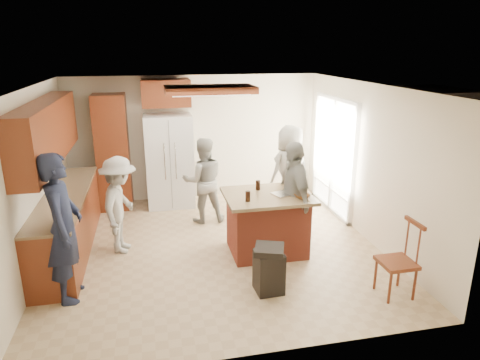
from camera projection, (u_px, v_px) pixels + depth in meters
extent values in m
plane|color=tan|center=(215.00, 248.00, 6.73)|extent=(5.00, 5.00, 0.00)
plane|color=white|center=(212.00, 86.00, 5.98)|extent=(5.00, 5.00, 0.00)
plane|color=beige|center=(195.00, 138.00, 8.69)|extent=(5.00, 0.00, 5.00)
plane|color=beige|center=(253.00, 245.00, 4.03)|extent=(5.00, 0.00, 5.00)
plane|color=beige|center=(33.00, 183.00, 5.86)|extent=(0.00, 5.00, 5.00)
plane|color=beige|center=(367.00, 163.00, 6.86)|extent=(0.00, 5.00, 5.00)
cube|color=white|center=(334.00, 157.00, 8.03)|extent=(0.02, 1.60, 2.10)
cube|color=white|center=(333.00, 157.00, 8.03)|extent=(0.08, 1.72, 2.10)
cube|color=maroon|center=(210.00, 89.00, 6.19)|extent=(1.30, 0.70, 0.10)
cube|color=white|center=(210.00, 94.00, 6.20)|extent=(1.10, 0.50, 0.02)
cube|color=olive|center=(401.00, 205.00, 8.66)|extent=(3.00, 3.00, 0.10)
cube|color=#593319|center=(420.00, 147.00, 9.05)|extent=(1.40, 1.60, 2.00)
imported|color=#1B2036|center=(63.00, 228.00, 5.16)|extent=(0.52, 0.70, 1.88)
imported|color=gray|center=(203.00, 181.00, 7.55)|extent=(0.75, 0.47, 1.53)
imported|color=gray|center=(290.00, 171.00, 7.81)|extent=(0.97, 0.80, 1.70)
imported|color=gray|center=(293.00, 197.00, 6.45)|extent=(0.56, 1.03, 1.72)
imported|color=gray|center=(120.00, 205.00, 6.44)|extent=(0.65, 1.04, 1.50)
cube|color=maroon|center=(68.00, 224.00, 6.54)|extent=(0.60, 3.00, 0.88)
cube|color=#846B4C|center=(64.00, 196.00, 6.40)|extent=(0.64, 3.00, 0.04)
cube|color=maroon|center=(47.00, 132.00, 6.08)|extent=(0.35, 3.00, 0.85)
cube|color=maroon|center=(113.00, 153.00, 8.14)|extent=(0.60, 0.60, 2.20)
cube|color=maroon|center=(166.00, 93.00, 8.01)|extent=(0.90, 0.60, 0.50)
cube|color=white|center=(169.00, 161.00, 8.33)|extent=(0.90, 0.72, 1.80)
cube|color=gray|center=(170.00, 166.00, 7.99)|extent=(0.01, 0.01, 1.71)
cylinder|color=silver|center=(165.00, 162.00, 7.92)|extent=(0.02, 0.02, 0.70)
cylinder|color=silver|center=(176.00, 161.00, 7.96)|extent=(0.02, 0.02, 0.70)
cube|color=#A23D29|center=(267.00, 225.00, 6.51)|extent=(1.10, 0.85, 0.88)
cube|color=#8A744F|center=(268.00, 196.00, 6.37)|extent=(1.28, 1.03, 0.05)
cube|color=silver|center=(285.00, 194.00, 6.36)|extent=(0.41, 0.36, 0.02)
imported|color=brown|center=(302.00, 196.00, 6.21)|extent=(0.28, 0.28, 0.05)
cylinder|color=black|center=(248.00, 196.00, 6.06)|extent=(0.07, 0.07, 0.15)
cylinder|color=black|center=(258.00, 185.00, 6.54)|extent=(0.07, 0.07, 0.15)
cylinder|color=black|center=(287.00, 182.00, 6.67)|extent=(0.07, 0.07, 0.15)
cube|color=black|center=(269.00, 272.00, 5.48)|extent=(0.36, 0.36, 0.55)
cube|color=black|center=(269.00, 250.00, 5.38)|extent=(0.46, 0.46, 0.08)
cube|color=maroon|center=(397.00, 263.00, 5.35)|extent=(0.42, 0.42, 0.05)
cylinder|color=maroon|center=(390.00, 288.00, 5.22)|extent=(0.04, 0.04, 0.44)
cylinder|color=maroon|center=(415.00, 284.00, 5.29)|extent=(0.04, 0.04, 0.44)
cylinder|color=maroon|center=(376.00, 274.00, 5.54)|extent=(0.04, 0.04, 0.44)
cylinder|color=maroon|center=(399.00, 271.00, 5.61)|extent=(0.04, 0.04, 0.44)
cube|color=maroon|center=(415.00, 223.00, 5.23)|extent=(0.04, 0.40, 0.05)
cylinder|color=maroon|center=(419.00, 246.00, 5.19)|extent=(0.02, 0.02, 0.50)
cylinder|color=maroon|center=(407.00, 238.00, 5.42)|extent=(0.02, 0.02, 0.50)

